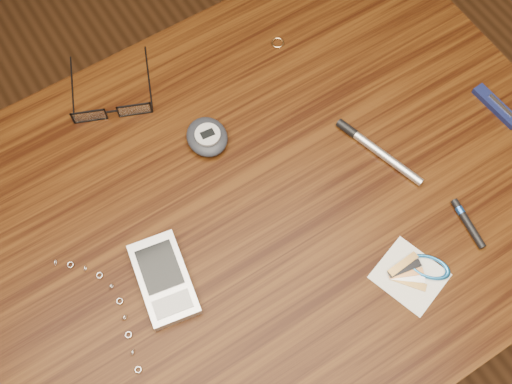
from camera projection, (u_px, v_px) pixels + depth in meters
ground at (250, 327)px, 1.61m from camera, size 3.80×3.80×0.00m
desk at (247, 236)px, 1.02m from camera, size 1.00×0.70×0.75m
eyeglasses at (112, 109)px, 0.98m from camera, size 0.16×0.16×0.03m
gold_ring at (278, 43)px, 1.05m from camera, size 0.02×0.02×0.00m
pda_phone at (164, 279)px, 0.88m from camera, size 0.09×0.13×0.02m
pedometer at (207, 137)px, 0.96m from camera, size 0.07×0.08×0.03m
notepad_keys at (419, 271)px, 0.89m from camera, size 0.11×0.11×0.01m
pocket_knife at (496, 106)px, 0.99m from camera, size 0.03×0.09×0.01m
silver_pen at (372, 147)px, 0.96m from camera, size 0.06×0.15×0.01m
black_blue_pen at (467, 222)px, 0.91m from camera, size 0.02×0.08×0.01m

